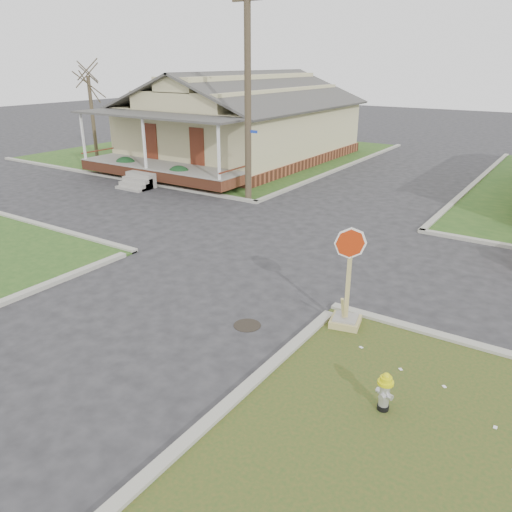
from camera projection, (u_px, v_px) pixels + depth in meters
The scene contains 11 objects.
ground at pixel (190, 295), 13.20m from camera, with size 120.00×120.00×0.00m, color #252426.
verge_far_left at pixel (217, 152), 33.85m from camera, with size 19.00×19.00×0.05m, color #274C1B.
curbs at pixel (285, 242), 17.08m from camera, with size 80.00×40.00×0.12m, color #A09F91, non-canonical shape.
manhole at pixel (247, 325), 11.68m from camera, with size 0.64×0.64×0.01m, color black.
corner_house at pixel (242, 122), 30.46m from camera, with size 10.10×15.50×5.30m.
utility_pole at pixel (248, 90), 20.57m from camera, with size 1.80×0.28×9.00m.
tree_far_left at pixel (93, 118), 30.86m from camera, with size 0.22×0.22×4.90m, color #3F3424.
fire_hydrant at pixel (385, 390), 8.64m from camera, with size 0.28×0.28×0.75m.
stop_sign at pixel (346, 305), 11.43m from camera, with size 0.68×0.66×2.39m.
hedge_left at pixel (126, 166), 26.40m from camera, with size 1.38×1.13×1.05m, color #163D1B.
hedge_right at pixel (179, 176), 24.33m from camera, with size 1.35×1.11×1.03m, color #163D1B.
Camera 1 is at (8.06, -8.95, 5.78)m, focal length 35.00 mm.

